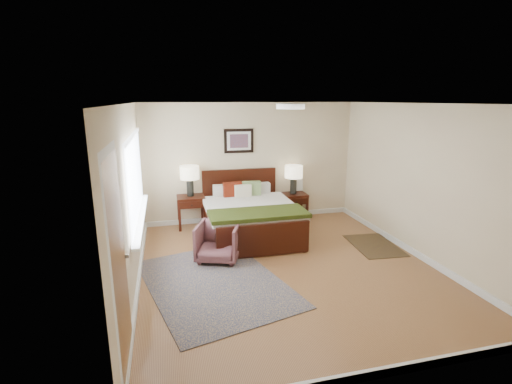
{
  "coord_description": "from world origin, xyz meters",
  "views": [
    {
      "loc": [
        -1.76,
        -5.09,
        2.56
      ],
      "look_at": [
        -0.32,
        0.75,
        1.05
      ],
      "focal_mm": 26.0,
      "sensor_mm": 36.0,
      "label": 1
    }
  ],
  "objects_px": {
    "nightstand_right": "(293,204)",
    "nightstand_left": "(191,202)",
    "lamp_left": "(190,175)",
    "lamp_right": "(294,174)",
    "rug_persian": "(214,282)",
    "bed": "(250,210)",
    "armchair": "(218,242)"
  },
  "relations": [
    {
      "from": "bed",
      "to": "nightstand_left",
      "type": "height_order",
      "value": "bed"
    },
    {
      "from": "bed",
      "to": "lamp_left",
      "type": "distance_m",
      "value": 1.43
    },
    {
      "from": "lamp_left",
      "to": "armchair",
      "type": "xyz_separation_m",
      "value": [
        0.31,
        -1.74,
        -0.78
      ]
    },
    {
      "from": "lamp_left",
      "to": "rug_persian",
      "type": "xyz_separation_m",
      "value": [
        0.13,
        -2.52,
        -1.09
      ]
    },
    {
      "from": "nightstand_right",
      "to": "lamp_left",
      "type": "distance_m",
      "value": 2.32
    },
    {
      "from": "nightstand_right",
      "to": "lamp_right",
      "type": "relative_size",
      "value": 0.94
    },
    {
      "from": "nightstand_right",
      "to": "nightstand_left",
      "type": "bearing_deg",
      "value": -179.76
    },
    {
      "from": "nightstand_left",
      "to": "armchair",
      "type": "distance_m",
      "value": 1.76
    },
    {
      "from": "nightstand_right",
      "to": "bed",
      "type": "bearing_deg",
      "value": -146.2
    },
    {
      "from": "lamp_right",
      "to": "rug_persian",
      "type": "bearing_deg",
      "value": -129.41
    },
    {
      "from": "nightstand_left",
      "to": "nightstand_right",
      "type": "bearing_deg",
      "value": 0.24
    },
    {
      "from": "lamp_right",
      "to": "armchair",
      "type": "xyz_separation_m",
      "value": [
        -1.89,
        -1.74,
        -0.7
      ]
    },
    {
      "from": "armchair",
      "to": "lamp_right",
      "type": "bearing_deg",
      "value": 63.2
    },
    {
      "from": "nightstand_right",
      "to": "lamp_left",
      "type": "relative_size",
      "value": 0.94
    },
    {
      "from": "bed",
      "to": "rug_persian",
      "type": "distance_m",
      "value": 2.03
    },
    {
      "from": "nightstand_right",
      "to": "rug_persian",
      "type": "xyz_separation_m",
      "value": [
        -2.07,
        -2.51,
        -0.34
      ]
    },
    {
      "from": "lamp_right",
      "to": "rug_persian",
      "type": "distance_m",
      "value": 3.41
    },
    {
      "from": "lamp_left",
      "to": "lamp_right",
      "type": "relative_size",
      "value": 1.0
    },
    {
      "from": "nightstand_left",
      "to": "armchair",
      "type": "xyz_separation_m",
      "value": [
        0.31,
        -1.72,
        -0.22
      ]
    },
    {
      "from": "rug_persian",
      "to": "bed",
      "type": "bearing_deg",
      "value": 47.74
    },
    {
      "from": "armchair",
      "to": "nightstand_left",
      "type": "bearing_deg",
      "value": 120.71
    },
    {
      "from": "rug_persian",
      "to": "nightstand_right",
      "type": "bearing_deg",
      "value": 36.13
    },
    {
      "from": "lamp_left",
      "to": "nightstand_left",
      "type": "bearing_deg",
      "value": -90.0
    },
    {
      "from": "bed",
      "to": "nightstand_right",
      "type": "distance_m",
      "value": 1.39
    },
    {
      "from": "lamp_left",
      "to": "rug_persian",
      "type": "relative_size",
      "value": 0.25
    },
    {
      "from": "lamp_right",
      "to": "nightstand_right",
      "type": "bearing_deg",
      "value": -90.0
    },
    {
      "from": "bed",
      "to": "lamp_right",
      "type": "bearing_deg",
      "value": 34.24
    },
    {
      "from": "rug_persian",
      "to": "armchair",
      "type": "bearing_deg",
      "value": 62.73
    },
    {
      "from": "bed",
      "to": "lamp_left",
      "type": "xyz_separation_m",
      "value": [
        -1.05,
        0.78,
        0.58
      ]
    },
    {
      "from": "bed",
      "to": "nightstand_left",
      "type": "xyz_separation_m",
      "value": [
        -1.05,
        0.76,
        0.02
      ]
    },
    {
      "from": "nightstand_left",
      "to": "nightstand_right",
      "type": "relative_size",
      "value": 1.14
    },
    {
      "from": "nightstand_left",
      "to": "nightstand_right",
      "type": "xyz_separation_m",
      "value": [
        2.2,
        0.01,
        -0.18
      ]
    }
  ]
}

